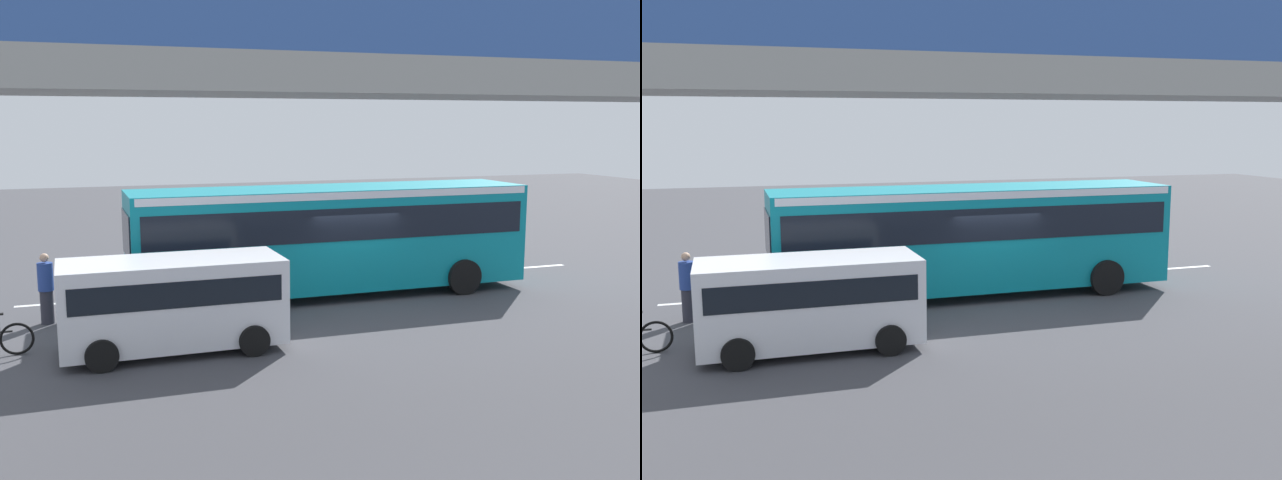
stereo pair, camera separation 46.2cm
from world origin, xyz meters
The scene contains 11 objects.
ground centered at (0.00, 0.00, 0.00)m, with size 80.00×80.00×0.00m, color #424247.
city_bus centered at (0.28, -0.56, 1.88)m, with size 11.54×2.85×3.15m.
parked_van centered at (5.40, 3.29, 1.18)m, with size 4.80×2.17×2.05m.
pedestrian centered at (8.09, 0.06, 0.89)m, with size 0.38×0.38×1.79m.
traffic_sign centered at (-2.15, -4.28, 1.89)m, with size 0.08×0.60×2.80m.
lane_dash_leftmost centered at (-8.00, -2.01, 0.00)m, with size 2.00×0.20×0.01m, color silver.
lane_dash_left centered at (-4.00, -2.01, 0.00)m, with size 2.00×0.20×0.01m, color silver.
lane_dash_centre centered at (0.00, -2.01, 0.00)m, with size 2.00×0.20×0.01m, color silver.
lane_dash_right centered at (4.00, -2.01, 0.00)m, with size 2.00×0.20×0.01m, color silver.
lane_dash_rightmost centered at (8.00, -2.01, 0.00)m, with size 2.00×0.20×0.01m, color silver.
pedestrian_overpass centered at (0.00, 9.01, 5.13)m, with size 24.25×2.60×6.98m.
Camera 1 is at (7.51, 19.15, 5.03)m, focal length 41.11 mm.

